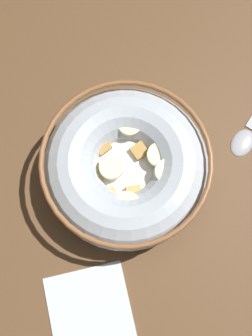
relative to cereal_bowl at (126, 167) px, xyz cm
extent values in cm
cube|color=brown|center=(0.00, 0.00, -4.44)|extent=(108.47, 108.47, 2.00)
cylinder|color=#B2BCC6|center=(0.00, 0.00, -3.14)|extent=(10.45, 10.45, 0.60)
torus|color=#B2BCC6|center=(0.00, 0.00, -0.20)|extent=(19.00, 19.00, 6.48)
torus|color=brown|center=(0.00, 0.00, 2.74)|extent=(19.03, 19.03, 0.60)
cylinder|color=white|center=(0.00, 0.00, 0.13)|extent=(15.12, 15.12, 0.40)
cube|color=#B78947|center=(-0.30, 3.33, 0.68)|extent=(1.87, 1.79, 0.95)
cube|color=tan|center=(-2.99, 2.61, 0.75)|extent=(2.10, 2.16, 0.98)
cube|color=#B78947|center=(5.10, -3.41, 0.61)|extent=(1.92, 1.99, 0.96)
cube|color=tan|center=(-3.30, -0.47, 0.66)|extent=(1.79, 1.87, 0.95)
cube|color=tan|center=(-4.44, -4.43, 0.68)|extent=(1.99, 2.03, 0.87)
cube|color=#AD7F42|center=(2.85, 2.03, 0.87)|extent=(2.23, 2.20, 0.87)
cube|color=tan|center=(4.56, -4.83, 0.68)|extent=(2.41, 2.39, 0.98)
cube|color=#AD7F42|center=(-5.00, -0.10, 0.79)|extent=(2.19, 2.14, 0.94)
cube|color=#AD7F42|center=(-0.48, 6.58, 0.80)|extent=(2.15, 2.15, 0.77)
cube|color=#B78947|center=(1.27, -1.92, 0.67)|extent=(2.14, 2.15, 0.78)
cube|color=#AD7F42|center=(-5.70, -3.10, 0.60)|extent=(2.38, 2.38, 0.85)
cube|color=tan|center=(5.45, 2.20, 0.74)|extent=(2.11, 2.07, 0.89)
cube|color=tan|center=(-4.29, 4.10, 0.60)|extent=(2.19, 2.14, 0.92)
cube|color=tan|center=(2.47, 4.13, 0.72)|extent=(1.75, 1.69, 0.91)
cylinder|color=beige|center=(0.18, -3.81, 1.51)|extent=(2.86, 2.86, 1.11)
cylinder|color=#F9EFC6|center=(4.99, 3.29, 1.78)|extent=(3.46, 3.46, 1.03)
cylinder|color=#F4EABC|center=(-4.45, 1.11, 1.96)|extent=(3.89, 3.82, 1.22)
cylinder|color=#F4EABC|center=(0.50, 1.66, 1.62)|extent=(3.85, 3.84, 0.80)
cylinder|color=beige|center=(4.26, -1.62, 1.78)|extent=(3.11, 3.11, 0.74)
cylinder|color=beige|center=(-2.12, -4.05, 1.79)|extent=(3.48, 3.49, 1.18)
ellipsoid|color=#A5A5AD|center=(0.32, -14.93, -3.04)|extent=(4.52, 4.60, 0.80)
camera|label=1|loc=(-11.91, 3.26, 48.93)|focal=47.30mm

